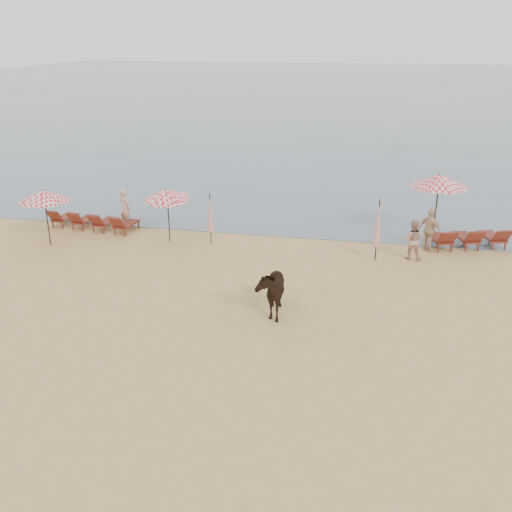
# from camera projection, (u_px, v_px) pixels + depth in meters

# --- Properties ---
(ground) EXTENTS (120.00, 120.00, 0.00)m
(ground) POSITION_uv_depth(u_px,v_px,m) (215.00, 372.00, 13.76)
(ground) COLOR tan
(ground) RESTS_ON ground
(sea) EXTENTS (160.00, 140.00, 0.06)m
(sea) POSITION_uv_depth(u_px,v_px,m) (354.00, 86.00, 86.74)
(sea) COLOR #51606B
(sea) RESTS_ON ground
(lounger_cluster_left) EXTENTS (3.68, 1.90, 0.56)m
(lounger_cluster_left) POSITION_uv_depth(u_px,v_px,m) (92.00, 220.00, 23.64)
(lounger_cluster_left) COLOR maroon
(lounger_cluster_left) RESTS_ON ground
(lounger_cluster_right) EXTENTS (3.07, 2.32, 0.60)m
(lounger_cluster_right) POSITION_uv_depth(u_px,v_px,m) (468.00, 237.00, 21.59)
(lounger_cluster_right) COLOR maroon
(lounger_cluster_right) RESTS_ON ground
(umbrella_open_left_a) EXTENTS (1.92, 1.92, 2.18)m
(umbrella_open_left_a) POSITION_uv_depth(u_px,v_px,m) (44.00, 196.00, 21.32)
(umbrella_open_left_a) COLOR black
(umbrella_open_left_a) RESTS_ON ground
(umbrella_open_left_b) EXTENTS (1.73, 1.76, 2.21)m
(umbrella_open_left_b) POSITION_uv_depth(u_px,v_px,m) (167.00, 194.00, 21.73)
(umbrella_open_left_b) COLOR black
(umbrella_open_left_b) RESTS_ON ground
(umbrella_open_right) EXTENTS (2.18, 2.18, 2.67)m
(umbrella_open_right) POSITION_uv_depth(u_px,v_px,m) (439.00, 181.00, 21.68)
(umbrella_open_right) COLOR black
(umbrella_open_right) RESTS_ON ground
(umbrella_closed_left) EXTENTS (0.24, 0.24, 1.98)m
(umbrella_closed_left) POSITION_uv_depth(u_px,v_px,m) (210.00, 213.00, 21.81)
(umbrella_closed_left) COLOR black
(umbrella_closed_left) RESTS_ON ground
(umbrella_closed_right) EXTENTS (0.28, 0.28, 2.28)m
(umbrella_closed_right) POSITION_uv_depth(u_px,v_px,m) (378.00, 223.00, 20.03)
(umbrella_closed_right) COLOR black
(umbrella_closed_right) RESTS_ON ground
(cow) EXTENTS (1.08, 1.90, 1.51)m
(cow) POSITION_uv_depth(u_px,v_px,m) (270.00, 289.00, 16.42)
(cow) COLOR black
(cow) RESTS_ON ground
(beachgoer_left) EXTENTS (0.71, 0.66, 1.63)m
(beachgoer_left) POSITION_uv_depth(u_px,v_px,m) (125.00, 208.00, 23.84)
(beachgoer_left) COLOR tan
(beachgoer_left) RESTS_ON ground
(beachgoer_right_a) EXTENTS (0.76, 0.62, 1.48)m
(beachgoer_right_a) POSITION_uv_depth(u_px,v_px,m) (413.00, 240.00, 20.39)
(beachgoer_right_a) COLOR tan
(beachgoer_right_a) RESTS_ON ground
(beachgoer_right_b) EXTENTS (0.98, 0.95, 1.65)m
(beachgoer_right_b) POSITION_uv_depth(u_px,v_px,m) (430.00, 230.00, 21.12)
(beachgoer_right_b) COLOR tan
(beachgoer_right_b) RESTS_ON ground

